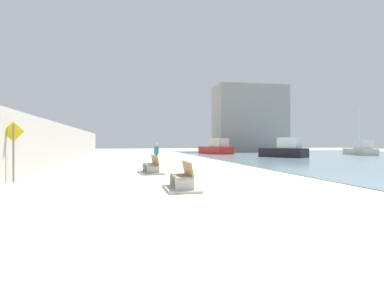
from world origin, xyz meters
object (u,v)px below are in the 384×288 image
(boat_outer, at_px, (361,149))
(boat_mid_bay, at_px, (216,148))
(bench_near, at_px, (182,183))
(bench_far, at_px, (151,169))
(boat_nearest, at_px, (285,150))
(person_walking, at_px, (156,152))
(pedestrian_sign, at_px, (13,144))

(boat_outer, bearing_deg, boat_mid_bay, 155.82)
(bench_near, height_order, boat_mid_bay, boat_mid_bay)
(bench_far, bearing_deg, boat_nearest, 45.02)
(person_walking, relative_size, pedestrian_sign, 0.63)
(boat_mid_bay, bearing_deg, boat_outer, -24.18)
(boat_mid_bay, distance_m, boat_nearest, 12.43)
(bench_near, xyz_separation_m, bench_far, (-0.56, 6.32, 0.00))
(bench_far, bearing_deg, boat_mid_bay, 67.58)
(bench_near, height_order, pedestrian_sign, pedestrian_sign)
(bench_far, relative_size, pedestrian_sign, 0.88)
(boat_mid_bay, distance_m, pedestrian_sign, 34.67)
(bench_near, xyz_separation_m, boat_nearest, (14.99, 21.88, 0.57))
(bench_far, height_order, boat_nearest, boat_nearest)
(bench_near, height_order, boat_nearest, boat_nearest)
(bench_near, bearing_deg, person_walking, 88.63)
(boat_nearest, bearing_deg, bench_far, -134.98)
(bench_far, bearing_deg, boat_outer, 34.98)
(boat_mid_bay, xyz_separation_m, boat_nearest, (4.32, -11.66, -0.01))
(boat_mid_bay, bearing_deg, boat_nearest, -69.67)
(boat_outer, relative_size, pedestrian_sign, 2.74)
(bench_near, relative_size, pedestrian_sign, 0.84)
(bench_near, bearing_deg, boat_mid_bay, 72.34)
(boat_mid_bay, xyz_separation_m, boat_outer, (16.85, -7.57, -0.06))
(boat_mid_bay, distance_m, boat_outer, 18.47)
(bench_far, relative_size, boat_outer, 0.32)
(person_walking, distance_m, boat_outer, 30.43)
(boat_mid_bay, bearing_deg, bench_near, -107.66)
(bench_far, distance_m, boat_nearest, 22.01)
(boat_outer, bearing_deg, boat_nearest, -161.93)
(bench_far, xyz_separation_m, person_walking, (0.85, 6.07, 0.68))
(bench_near, bearing_deg, boat_nearest, 55.58)
(bench_near, relative_size, boat_outer, 0.31)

